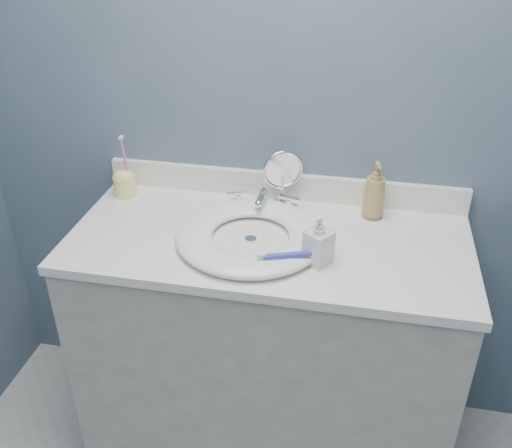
% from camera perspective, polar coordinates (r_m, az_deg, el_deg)
% --- Properties ---
extents(back_wall, '(2.20, 0.02, 2.40)m').
position_cam_1_polar(back_wall, '(1.84, 2.95, 11.67)').
color(back_wall, '#475F6B').
rests_on(back_wall, ground).
extents(vanity_cabinet, '(1.20, 0.55, 0.85)m').
position_cam_1_polar(vanity_cabinet, '(2.02, 1.12, -12.34)').
color(vanity_cabinet, beige).
rests_on(vanity_cabinet, ground).
extents(countertop, '(1.22, 0.57, 0.03)m').
position_cam_1_polar(countertop, '(1.75, 1.27, -1.73)').
color(countertop, white).
rests_on(countertop, vanity_cabinet).
extents(backsplash, '(1.22, 0.02, 0.09)m').
position_cam_1_polar(backsplash, '(1.94, 2.68, 3.86)').
color(backsplash, white).
rests_on(backsplash, countertop).
extents(basin, '(0.45, 0.45, 0.04)m').
position_cam_1_polar(basin, '(1.71, -0.55, -1.12)').
color(basin, white).
rests_on(basin, countertop).
extents(drain, '(0.04, 0.04, 0.01)m').
position_cam_1_polar(drain, '(1.72, -0.54, -1.55)').
color(drain, silver).
rests_on(drain, countertop).
extents(faucet, '(0.25, 0.13, 0.07)m').
position_cam_1_polar(faucet, '(1.87, 0.69, 2.22)').
color(faucet, silver).
rests_on(faucet, countertop).
extents(makeup_mirror, '(0.13, 0.08, 0.20)m').
position_cam_1_polar(makeup_mirror, '(1.86, 2.67, 4.79)').
color(makeup_mirror, silver).
rests_on(makeup_mirror, countertop).
extents(soap_bottle_amber, '(0.08, 0.08, 0.19)m').
position_cam_1_polar(soap_bottle_amber, '(1.84, 11.81, 3.30)').
color(soap_bottle_amber, '#A8884C').
rests_on(soap_bottle_amber, countertop).
extents(soap_bottle_clear, '(0.09, 0.10, 0.15)m').
position_cam_1_polar(soap_bottle_clear, '(1.59, 6.29, -1.58)').
color(soap_bottle_clear, silver).
rests_on(soap_bottle_clear, countertop).
extents(toothbrush_holder, '(0.08, 0.08, 0.22)m').
position_cam_1_polar(toothbrush_holder, '(2.00, -13.02, 4.12)').
color(toothbrush_holder, '#FFEE7F').
rests_on(toothbrush_holder, countertop).
extents(toothbrush_lying, '(0.17, 0.08, 0.02)m').
position_cam_1_polar(toothbrush_lying, '(1.58, 3.30, -3.13)').
color(toothbrush_lying, '#393ECB').
rests_on(toothbrush_lying, basin).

